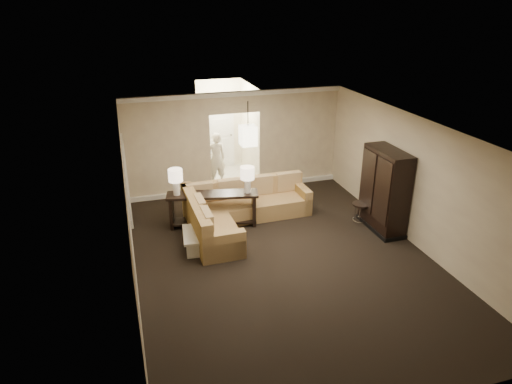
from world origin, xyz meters
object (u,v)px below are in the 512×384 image
object	(u,v)px
console_table	(213,206)
coffee_table	(205,239)
sectional_sofa	(237,211)
person	(216,156)
armoire	(384,192)
drink_table	(361,209)

from	to	relation	value
console_table	coffee_table	bearing A→B (deg)	-99.60
sectional_sofa	person	bearing A→B (deg)	87.02
coffee_table	armoire	distance (m)	4.24
sectional_sofa	armoire	size ratio (longest dim) A/B	1.60
sectional_sofa	person	distance (m)	2.69
armoire	drink_table	world-z (taller)	armoire
sectional_sofa	console_table	size ratio (longest dim) A/B	1.42
console_table	person	size ratio (longest dim) A/B	1.27
coffee_table	person	world-z (taller)	person
console_table	person	world-z (taller)	person
console_table	sectional_sofa	bearing A→B (deg)	-2.72
sectional_sofa	drink_table	size ratio (longest dim) A/B	5.96
sectional_sofa	armoire	distance (m)	3.47
console_table	drink_table	distance (m)	3.55
console_table	person	distance (m)	2.61
drink_table	person	size ratio (longest dim) A/B	0.30
sectional_sofa	drink_table	distance (m)	2.98
coffee_table	drink_table	size ratio (longest dim) A/B	1.96
coffee_table	armoire	world-z (taller)	armoire
drink_table	console_table	bearing A→B (deg)	164.68
drink_table	person	distance (m)	4.46
console_table	drink_table	bearing A→B (deg)	-3.41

